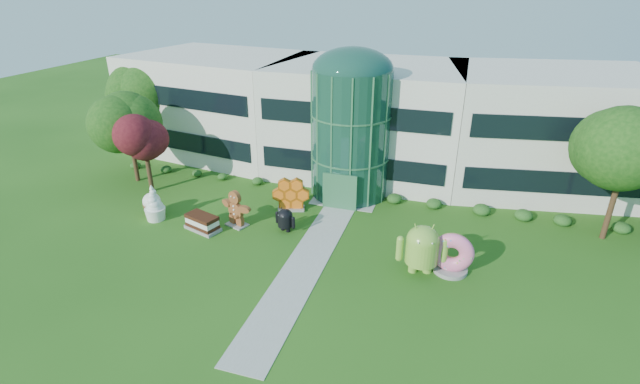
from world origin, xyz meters
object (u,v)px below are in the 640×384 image
(donut, at_px, (452,252))
(android_black, at_px, (285,218))
(android_green, at_px, (422,246))
(gingerbread, at_px, (236,208))

(donut, bearing_deg, android_black, 172.51)
(android_green, distance_m, android_black, 9.68)
(donut, distance_m, gingerbread, 14.71)
(android_black, relative_size, gingerbread, 0.65)
(android_black, bearing_deg, gingerbread, -158.78)
(android_green, height_order, gingerbread, android_green)
(donut, bearing_deg, gingerbread, 175.68)
(donut, height_order, gingerbread, gingerbread)
(android_green, relative_size, donut, 1.34)
(android_black, height_order, donut, donut)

